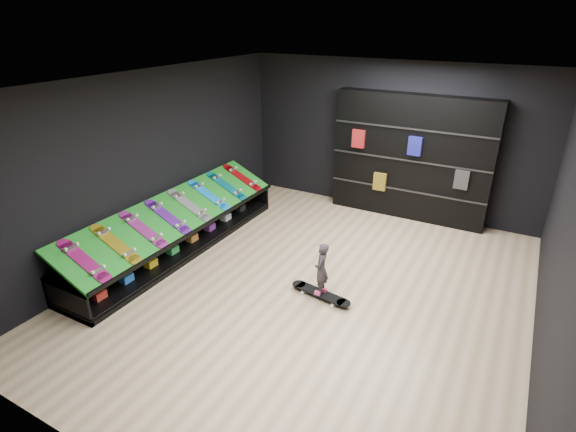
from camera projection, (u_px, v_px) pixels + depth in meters
The scene contains 19 objects.
floor at pixel (311, 288), 6.78m from camera, with size 6.00×7.00×0.01m, color #C9AD87.
ceiling at pixel (316, 83), 5.54m from camera, with size 6.00×7.00×0.01m, color white.
wall_back at pixel (389, 138), 8.95m from camera, with size 6.00×0.02×3.00m, color black.
wall_front at pixel (109, 347), 3.37m from camera, with size 6.00×0.02×3.00m, color black.
wall_left at pixel (151, 163), 7.48m from camera, with size 0.02×7.00×3.00m, color black.
wall_right at pixel (563, 245), 4.85m from camera, with size 0.02×7.00×3.00m, color black.
display_rack at pixel (179, 236), 7.80m from camera, with size 0.90×4.50×0.50m, color black, non-canonical shape.
turf_ramp at pixel (179, 212), 7.58m from camera, with size 1.00×4.50×0.04m, color #116D15.
back_shelving at pixel (411, 158), 8.71m from camera, with size 3.04×0.35×2.43m, color black.
floor_skateboard at pixel (320, 295), 6.52m from camera, with size 0.98×0.22×0.09m, color black, non-canonical shape.
child at pixel (321, 279), 6.40m from camera, with size 0.18×0.13×0.48m, color black.
display_board_0 at pixel (84, 261), 6.05m from camera, with size 0.98×0.22×0.09m, color #E5198C, non-canonical shape.
display_board_1 at pixel (116, 244), 6.48m from camera, with size 0.98×0.22×0.09m, color yellow, non-canonical shape.
display_board_2 at pixel (144, 230), 6.92m from camera, with size 0.98×0.22×0.09m, color #2626BF, non-canonical shape.
display_board_3 at pixel (168, 217), 7.35m from camera, with size 0.98×0.22×0.09m, color purple, non-canonical shape.
display_board_4 at pixel (190, 205), 7.78m from camera, with size 0.98×0.22×0.09m, color black, non-canonical shape.
display_board_5 at pixel (209, 195), 8.22m from camera, with size 0.98×0.22×0.09m, color blue, non-canonical shape.
display_board_6 at pixel (227, 186), 8.65m from camera, with size 0.98×0.22×0.09m, color #0C8C99, non-canonical shape.
display_board_7 at pixel (242, 178), 9.08m from camera, with size 0.98×0.22×0.09m, color red, non-canonical shape.
Camera 1 is at (2.46, -5.18, 3.79)m, focal length 28.00 mm.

